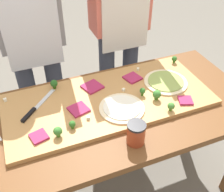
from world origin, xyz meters
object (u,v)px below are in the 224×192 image
Objects in this scene: broccoli_floret_center_left at (72,124)px; pizza_slice_near_left at (39,136)px; sauce_jar at (136,133)px; broccoli_floret_front_left at (174,59)px; prep_table at (111,123)px; pizza_slice_far_right at (79,109)px; broccoli_floret_back_mid at (157,95)px; chefs_knife at (34,109)px; broccoli_floret_front_mid at (171,106)px; broccoli_floret_back_left at (143,91)px; pizza_slice_far_left at (132,78)px; pizza_whole_white_garlic at (122,108)px; cheese_crumble_a at (88,118)px; cheese_crumble_c at (5,100)px; cheese_crumble_d at (124,90)px; broccoli_floret_front_right at (54,84)px; pizza_whole_pesto_green at (166,82)px; cheese_crumble_b at (138,69)px; broccoli_floret_back_right at (58,131)px; pizza_slice_near_right at (185,100)px; cook_right at (120,16)px; cook_left at (30,31)px; pizza_slice_center at (92,87)px.

pizza_slice_near_left is at bearing 179.90° from broccoli_floret_center_left.
broccoli_floret_front_left is at bearing 44.14° from sauce_jar.
prep_table is 17.18× the size of pizza_slice_far_right.
broccoli_floret_center_left is 0.74× the size of broccoli_floret_back_mid.
chefs_knife is 0.21m from pizza_slice_near_left.
broccoli_floret_front_mid is 1.01× the size of broccoli_floret_back_left.
pizza_whole_white_garlic is at bearing -126.43° from pizza_slice_far_left.
pizza_slice_near_left is 0.62m from broccoli_floret_back_left.
pizza_slice_far_right is 5.51× the size of cheese_crumble_a.
broccoli_floret_front_mid reaches higher than broccoli_floret_front_left.
cheese_crumble_d is (0.65, -0.16, -0.00)m from cheese_crumble_c.
prep_table is 0.63m from broccoli_floret_front_left.
broccoli_floret_front_right is at bearing 178.58° from broccoli_floret_front_left.
pizza_whole_pesto_green and cheese_crumble_b have the same top height.
broccoli_floret_back_right is 0.94m from broccoli_floret_front_left.
broccoli_floret_front_left is (0.79, 0.34, 0.00)m from broccoli_floret_center_left.
pizza_slice_near_right is at bearing -2.82° from broccoli_floret_center_left.
pizza_slice_near_left is 1.40× the size of broccoli_floret_front_right.
cheese_crumble_d is (0.51, -0.02, 0.00)m from chefs_knife.
broccoli_floret_back_right is 0.72m from cheese_crumble_b.
broccoli_floret_center_left reaches higher than cheese_crumble_d.
chefs_knife is 0.14× the size of cook_right.
chefs_knife is 0.60m from broccoli_floret_back_left.
pizza_slice_far_right is 1.70× the size of broccoli_floret_back_right.
pizza_slice_far_left is at bearing 41.68° from prep_table.
cook_left is (-0.59, 0.37, 0.21)m from cheese_crumble_b.
cheese_crumble_a reaches higher than chefs_knife.
cook_left is (-0.05, 0.36, 0.18)m from broccoli_floret_front_right.
pizza_slice_far_right is at bearing 26.85° from pizza_slice_near_left.
broccoli_floret_front_right is (-0.08, 0.24, 0.03)m from pizza_slice_far_right.
broccoli_floret_back_left reaches higher than cheese_crumble_c.
broccoli_floret_center_left reaches higher than pizza_slice_far_right.
pizza_whole_pesto_green is at bearing 65.52° from broccoli_floret_front_mid.
pizza_slice_near_right is at bearing -11.54° from pizza_whole_white_garlic.
broccoli_floret_back_left is (0.37, -0.01, 0.02)m from pizza_slice_far_right.
broccoli_floret_back_mid reaches higher than broccoli_floret_front_left.
broccoli_floret_front_mid is 0.42m from cheese_crumble_b.
broccoli_floret_front_mid is 0.99m from cook_left.
cook_left is (-0.32, 0.89, 0.18)m from sauce_jar.
pizza_slice_far_right is (0.23, 0.12, 0.00)m from pizza_slice_near_left.
cook_left reaches higher than broccoli_floret_back_left.
cook_left is at bearing 109.89° from sauce_jar.
chefs_knife reaches higher than pizza_slice_center.
broccoli_floret_back_mid is (-0.14, 0.07, 0.03)m from pizza_slice_near_right.
prep_table is 0.44m from pizza_slice_near_left.
prep_table is 0.31m from broccoli_floret_back_mid.
cheese_crumble_b is at bearing 26.55° from pizza_slice_near_left.
pizza_whole_white_garlic is 0.22m from sauce_jar.
broccoli_floret_front_right is at bearing 107.82° from pizza_slice_far_right.
chefs_knife is at bearing -133.38° from broccoli_floret_front_right.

